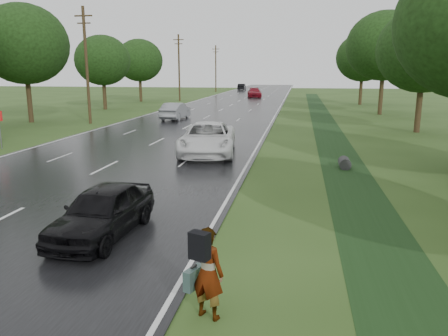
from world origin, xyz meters
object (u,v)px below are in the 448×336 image
Objects in this scene: dark_sedan at (102,211)px; pedestrian at (206,272)px; white_pickup at (208,138)px; silver_sedan at (175,111)px.

pedestrian is at bearing -40.36° from dark_sedan.
white_pickup reaches higher than dark_sedan.
white_pickup is at bearing -57.60° from pedestrian.
white_pickup is 12.72m from dark_sedan.
white_pickup is at bearing 113.52° from silver_sedan.
pedestrian reaches higher than dark_sedan.
pedestrian reaches higher than silver_sedan.
pedestrian is at bearing 108.80° from silver_sedan.
silver_sedan is (-10.12, 33.22, -0.10)m from pedestrian.
dark_sedan is at bearing -98.57° from white_pickup.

